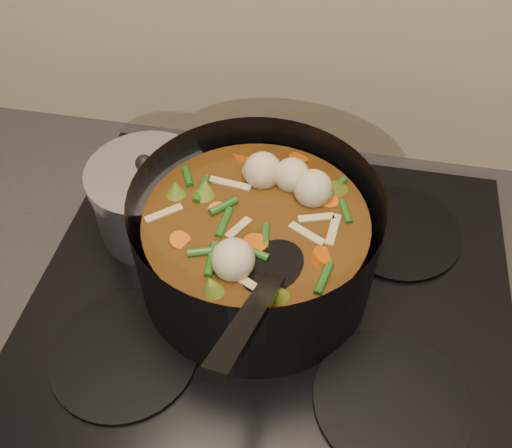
# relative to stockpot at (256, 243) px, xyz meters

# --- Properties ---
(counter) EXTENTS (2.64, 0.64, 0.91)m
(counter) POSITION_rel_stockpot_xyz_m (0.03, -0.02, -0.54)
(counter) COLOR brown
(counter) RESTS_ON ground
(stovetop) EXTENTS (0.62, 0.54, 0.03)m
(stovetop) POSITION_rel_stockpot_xyz_m (0.03, -0.02, -0.08)
(stovetop) COLOR black
(stovetop) RESTS_ON counter
(stockpot) EXTENTS (0.38, 0.45, 0.22)m
(stockpot) POSITION_rel_stockpot_xyz_m (0.00, 0.00, 0.00)
(stockpot) COLOR black
(stockpot) RESTS_ON stovetop
(saucepan) EXTENTS (0.16, 0.16, 0.13)m
(saucepan) POSITION_rel_stockpot_xyz_m (-0.16, 0.06, -0.01)
(saucepan) COLOR silver
(saucepan) RESTS_ON stovetop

